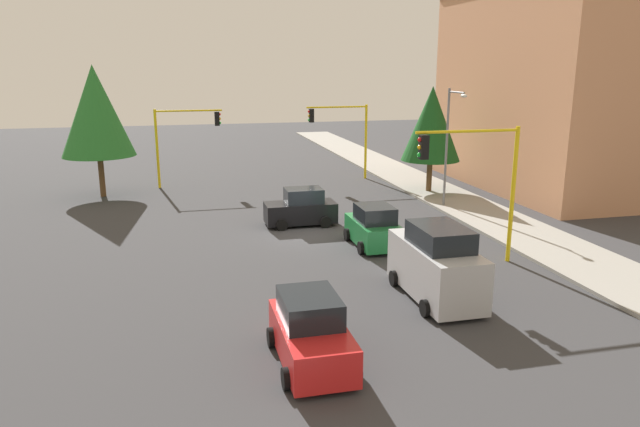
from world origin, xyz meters
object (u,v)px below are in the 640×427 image
car_red (311,333)px  traffic_signal_far_left (342,127)px  tree_opposite_side (96,111)px  delivery_van_silver (436,265)px  car_green (374,228)px  street_lamp_curbside (450,135)px  tree_roadside_mid (432,124)px  car_black (301,208)px  traffic_signal_near_left (476,169)px  traffic_signal_far_right (184,132)px

car_red → traffic_signal_far_left: bearing=162.4°
tree_opposite_side → delivery_van_silver: bearing=32.8°
car_red → car_green: bearing=152.3°
car_red → car_green: size_ratio=1.11×
traffic_signal_far_left → delivery_van_silver: 23.49m
car_red → car_green: same height
street_lamp_curbside → tree_roadside_mid: bearing=169.7°
street_lamp_curbside → car_black: 9.92m
delivery_van_silver → car_red: (3.58, -5.45, -0.38)m
traffic_signal_near_left → traffic_signal_far_right: (-20.00, -11.37, -0.27)m
tree_opposite_side → delivery_van_silver: size_ratio=1.74×
traffic_signal_far_right → tree_roadside_mid: 16.78m
tree_opposite_side → tree_roadside_mid: size_ratio=1.19×
car_black → car_green: bearing=28.8°
car_red → tree_opposite_side: bearing=-161.6°
traffic_signal_far_left → street_lamp_curbside: 10.98m
tree_opposite_side → traffic_signal_far_right: bearing=110.5°
tree_opposite_side → delivery_van_silver: 25.52m
delivery_van_silver → traffic_signal_far_left: bearing=172.6°
traffic_signal_far_left → tree_roadside_mid: (6.00, 4.33, 0.68)m
tree_opposite_side → car_green: tree_opposite_side is taller
traffic_signal_far_left → car_black: 13.59m
street_lamp_curbside → car_red: 20.56m
traffic_signal_far_left → traffic_signal_near_left: traffic_signal_near_left is taller
traffic_signal_near_left → tree_roadside_mid: (-14.00, 4.28, 0.47)m
tree_opposite_side → tree_roadside_mid: 21.40m
traffic_signal_far_right → tree_opposite_side: bearing=-69.5°
delivery_van_silver → traffic_signal_near_left: bearing=135.7°
traffic_signal_far_left → car_black: size_ratio=1.47×
street_lamp_curbside → car_green: (6.16, -6.66, -3.45)m
car_black → traffic_signal_far_right: bearing=-154.6°
tree_opposite_side → car_red: 26.45m
traffic_signal_far_left → delivery_van_silver: bearing=-7.4°
traffic_signal_far_right → delivery_van_silver: traffic_signal_far_right is taller
car_red → traffic_signal_near_left: bearing=128.3°
traffic_signal_far_right → car_black: traffic_signal_far_right is taller
traffic_signal_far_left → traffic_signal_far_right: bearing=-90.0°
delivery_van_silver → street_lamp_curbside: bearing=152.8°
tree_roadside_mid → car_green: bearing=-35.3°
tree_opposite_side → tree_roadside_mid: tree_opposite_side is taller
traffic_signal_near_left → car_black: 10.33m
traffic_signal_far_right → car_red: traffic_signal_far_right is taller
traffic_signal_near_left → car_black: size_ratio=1.56×
traffic_signal_near_left → street_lamp_curbside: size_ratio=0.83×
street_lamp_curbside → traffic_signal_far_right: bearing=-125.0°
traffic_signal_far_left → tree_opposite_side: size_ratio=0.66×
traffic_signal_near_left → car_black: traffic_signal_near_left is taller
tree_opposite_side → tree_roadside_mid: (4.00, 21.00, -0.90)m
traffic_signal_near_left → car_red: traffic_signal_near_left is taller
traffic_signal_far_right → car_red: size_ratio=1.35×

